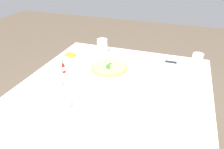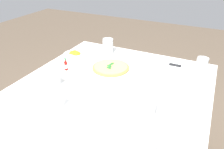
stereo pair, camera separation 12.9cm
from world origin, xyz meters
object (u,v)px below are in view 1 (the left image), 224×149
object	(u,v)px
pizza	(109,67)
water_glass_far_right	(155,106)
coffee_cup_far_left	(54,84)
hot_sauce_bottle	(63,68)
pizza_plate	(109,69)
water_glass_left_edge	(197,63)
dinner_knife	(163,61)
coffee_cup_near_right	(62,106)
napkin_folded	(163,63)
pepper_shaker	(68,69)
water_glass_center_back	(102,48)
salt_shaker	(59,69)
citrus_bowl	(70,58)
coffee_cup_near_left	(162,146)

from	to	relation	value
pizza	water_glass_far_right	distance (m)	0.47
coffee_cup_far_left	water_glass_far_right	world-z (taller)	water_glass_far_right
water_glass_far_right	hot_sauce_bottle	size ratio (longest dim) A/B	1.25
pizza_plate	coffee_cup_far_left	world-z (taller)	coffee_cup_far_left
pizza	water_glass_left_edge	world-z (taller)	water_glass_left_edge
dinner_knife	coffee_cup_far_left	bearing A→B (deg)	43.88
dinner_knife	hot_sauce_bottle	size ratio (longest dim) A/B	2.35
coffee_cup_near_right	dinner_knife	xyz separation A→B (m)	(-0.39, -0.65, -0.00)
pizza_plate	napkin_folded	distance (m)	0.37
pepper_shaker	water_glass_center_back	bearing A→B (deg)	-105.21
water_glass_far_right	water_glass_left_edge	size ratio (longest dim) A/B	0.92
coffee_cup_near_right	salt_shaker	size ratio (longest dim) A/B	2.31
pizza_plate	water_glass_center_back	bearing A→B (deg)	-59.67
coffee_cup_far_left	pepper_shaker	size ratio (longest dim) A/B	2.34
water_glass_far_right	citrus_bowl	world-z (taller)	water_glass_far_right
napkin_folded	water_glass_far_right	bearing A→B (deg)	99.19
coffee_cup_far_left	dinner_knife	size ratio (longest dim) A/B	0.67
pizza_plate	water_glass_left_edge	size ratio (longest dim) A/B	2.82
coffee_cup_near_left	water_glass_center_back	world-z (taller)	water_glass_center_back
coffee_cup_far_left	water_glass_far_right	bearing A→B (deg)	176.59
pizza	citrus_bowl	bearing A→B (deg)	-8.30
hot_sauce_bottle	pizza	bearing A→B (deg)	-156.65
water_glass_center_back	napkin_folded	world-z (taller)	water_glass_center_back
coffee_cup_far_left	salt_shaker	size ratio (longest dim) A/B	2.34
napkin_folded	water_glass_center_back	bearing A→B (deg)	2.20
coffee_cup_far_left	hot_sauce_bottle	distance (m)	0.19
coffee_cup_near_right	water_glass_left_edge	bearing A→B (deg)	-133.09
coffee_cup_near_right	coffee_cup_near_left	bearing A→B (deg)	168.48
coffee_cup_far_left	citrus_bowl	distance (m)	0.35
water_glass_left_edge	salt_shaker	distance (m)	0.86
citrus_bowl	pepper_shaker	distance (m)	0.16
water_glass_far_right	water_glass_left_edge	distance (m)	0.55
water_glass_far_right	citrus_bowl	xyz separation A→B (m)	(0.64, -0.37, -0.02)
dinner_knife	citrus_bowl	xyz separation A→B (m)	(0.61, 0.16, 0.00)
dinner_knife	citrus_bowl	bearing A→B (deg)	14.94
napkin_folded	salt_shaker	world-z (taller)	salt_shaker
water_glass_left_edge	hot_sauce_bottle	distance (m)	0.83
salt_shaker	pepper_shaker	distance (m)	0.06
coffee_cup_far_left	pizza_plate	bearing A→B (deg)	-125.81
coffee_cup_near_right	water_glass_left_edge	world-z (taller)	water_glass_left_edge
water_glass_center_back	citrus_bowl	distance (m)	0.25
coffee_cup_far_left	citrus_bowl	bearing A→B (deg)	-75.42
coffee_cup_near_right	citrus_bowl	distance (m)	0.54
water_glass_center_back	water_glass_far_right	world-z (taller)	water_glass_center_back
pizza_plate	hot_sauce_bottle	world-z (taller)	hot_sauce_bottle
water_glass_center_back	salt_shaker	world-z (taller)	water_glass_center_back
water_glass_far_right	hot_sauce_bottle	xyz separation A→B (m)	(0.60, -0.22, -0.01)
water_glass_left_edge	dinner_knife	distance (m)	0.21
citrus_bowl	salt_shaker	world-z (taller)	citrus_bowl
coffee_cup_far_left	coffee_cup_near_right	world-z (taller)	coffee_cup_far_left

